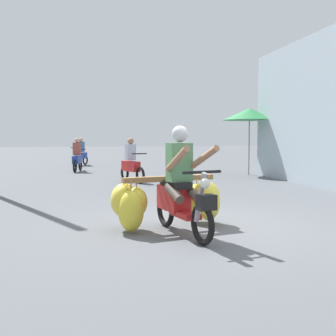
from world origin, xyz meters
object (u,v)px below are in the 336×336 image
(motorbike_main_loaded, at_px, (171,197))
(motorbike_distant_ahead_right, at_px, (77,158))
(motorbike_distant_ahead_left, at_px, (131,164))
(motorbike_distant_far_ahead, at_px, (81,154))
(market_umbrella_near_shop, at_px, (250,114))

(motorbike_main_loaded, xyz_separation_m, motorbike_distant_ahead_right, (-1.58, 11.14, 0.07))
(motorbike_distant_ahead_left, relative_size, motorbike_distant_far_ahead, 1.05)
(motorbike_main_loaded, height_order, motorbike_distant_far_ahead, motorbike_main_loaded)
(motorbike_distant_far_ahead, bearing_deg, market_umbrella_near_shop, -46.45)
(motorbike_main_loaded, relative_size, motorbike_distant_ahead_left, 1.29)
(motorbike_distant_ahead_right, relative_size, motorbike_distant_far_ahead, 1.08)
(market_umbrella_near_shop, bearing_deg, motorbike_distant_ahead_right, 156.40)
(motorbike_distant_ahead_right, distance_m, motorbike_distant_far_ahead, 3.82)
(motorbike_distant_ahead_left, height_order, motorbike_distant_far_ahead, same)
(market_umbrella_near_shop, bearing_deg, motorbike_distant_ahead_left, -161.94)
(motorbike_main_loaded, xyz_separation_m, market_umbrella_near_shop, (4.84, 8.34, 1.79))
(motorbike_distant_ahead_left, xyz_separation_m, motorbike_distant_far_ahead, (-1.63, 8.14, 0.00))
(motorbike_distant_ahead_left, distance_m, motorbike_distant_ahead_right, 4.66)
(motorbike_distant_ahead_right, bearing_deg, motorbike_distant_ahead_left, -67.93)
(motorbike_main_loaded, relative_size, motorbike_distant_ahead_right, 1.24)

